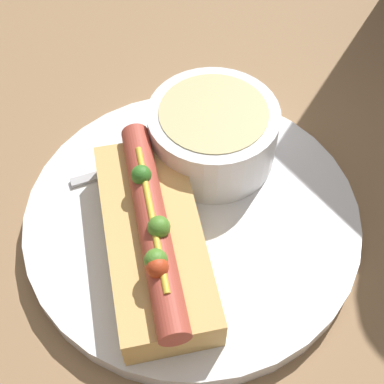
% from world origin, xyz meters
% --- Properties ---
extents(ground_plane, '(4.00, 4.00, 0.00)m').
position_xyz_m(ground_plane, '(0.00, 0.00, 0.00)').
color(ground_plane, '#93704C').
extents(dinner_plate, '(0.29, 0.29, 0.02)m').
position_xyz_m(dinner_plate, '(0.00, 0.00, 0.01)').
color(dinner_plate, white).
rests_on(dinner_plate, ground_plane).
extents(hot_dog, '(0.19, 0.14, 0.06)m').
position_xyz_m(hot_dog, '(0.01, -0.05, 0.04)').
color(hot_dog, '#DBAD60').
rests_on(hot_dog, dinner_plate).
extents(soup_bowl, '(0.11, 0.11, 0.06)m').
position_xyz_m(soup_bowl, '(-0.04, 0.05, 0.05)').
color(soup_bowl, white).
rests_on(soup_bowl, dinner_plate).
extents(spoon, '(0.06, 0.16, 0.01)m').
position_xyz_m(spoon, '(-0.05, 0.04, 0.02)').
color(spoon, '#B7B7BC').
rests_on(spoon, dinner_plate).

